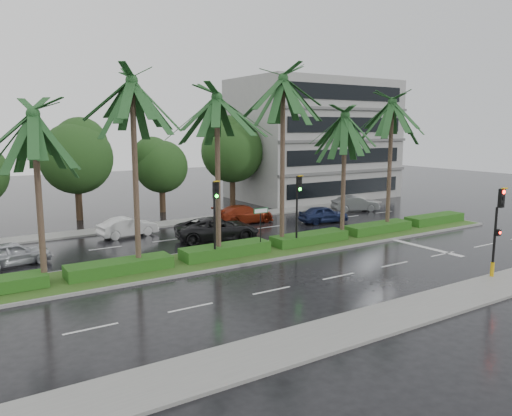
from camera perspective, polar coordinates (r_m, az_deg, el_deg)
ground at (r=28.88m, az=2.73°, el=-5.36°), size 120.00×120.00×0.00m
near_sidewalk at (r=21.75m, az=18.79°, el=-10.63°), size 40.00×2.40×0.12m
far_sidewalk at (r=39.02m, az=-7.54°, el=-1.50°), size 40.00×2.00×0.12m
median at (r=29.65m, az=1.61°, el=-4.80°), size 36.00×4.00×0.15m
hedge at (r=29.56m, az=1.61°, el=-4.11°), size 35.20×1.40×0.60m
lane_markings at (r=30.37m, az=7.89°, el=-4.69°), size 34.00×13.06×0.01m
palm_row at (r=28.11m, az=-0.48°, el=11.11°), size 26.30×4.20×10.69m
signal_near at (r=26.38m, az=25.85°, el=-2.11°), size 0.34×0.45×4.36m
signal_median_left at (r=26.44m, az=-4.68°, el=-0.09°), size 0.34×0.42×4.36m
signal_median_right at (r=29.39m, az=4.82°, el=0.85°), size 0.34×0.42×4.36m
street_sign at (r=28.25m, az=0.55°, el=-1.26°), size 0.95×0.09×2.60m
bg_trees at (r=43.73m, az=-10.23°, el=5.91°), size 32.66×5.78×8.35m
building at (r=52.60m, az=6.55°, el=7.79°), size 16.00×10.00×12.00m
car_silver at (r=29.43m, az=-26.10°, el=-4.71°), size 2.20×4.08×1.32m
car_white at (r=34.58m, az=-14.42°, el=-2.10°), size 1.81×4.08×1.30m
car_darkgrey at (r=32.41m, az=-4.44°, el=-2.39°), size 3.60×5.85×1.51m
car_red at (r=38.10m, az=-1.39°, el=-0.70°), size 1.96×4.81×1.39m
car_blue at (r=38.61m, az=7.74°, el=-0.72°), size 2.24×4.07×1.31m
car_grey at (r=44.35m, az=11.29°, el=0.49°), size 2.73×4.29×1.34m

